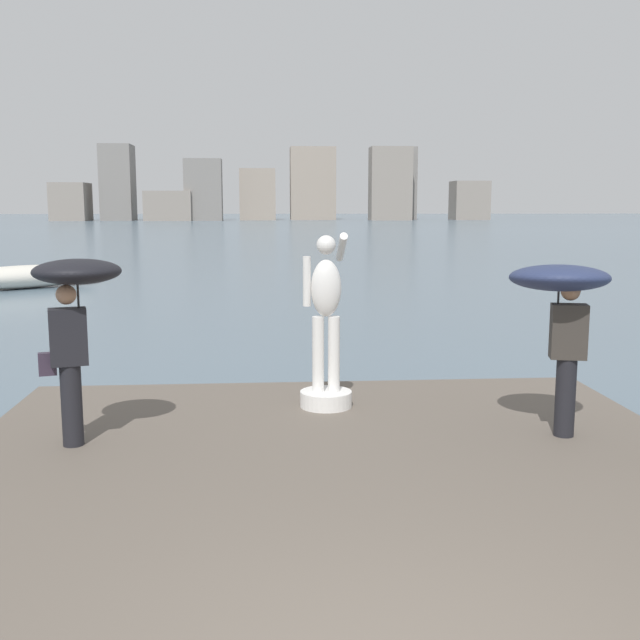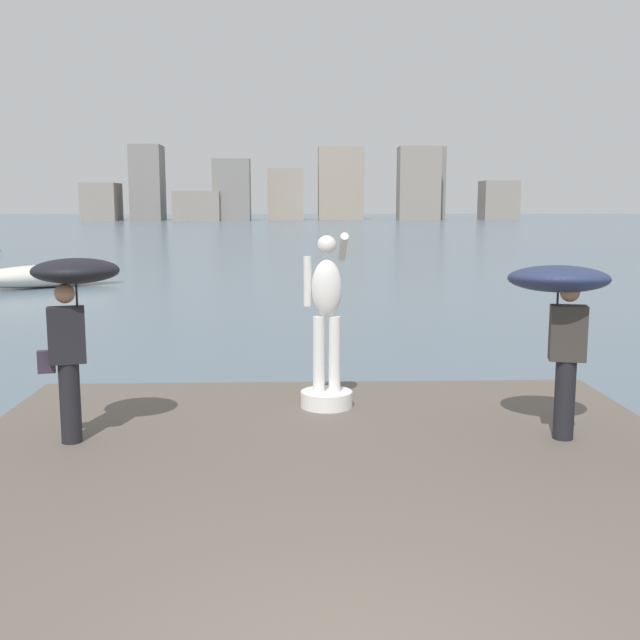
% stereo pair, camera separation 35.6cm
% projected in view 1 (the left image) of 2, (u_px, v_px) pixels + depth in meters
% --- Properties ---
extents(ground_plane, '(400.00, 400.00, 0.00)m').
position_uv_depth(ground_plane, '(276.00, 256.00, 43.37)').
color(ground_plane, slate).
extents(pier, '(7.77, 10.15, 0.40)m').
position_uv_depth(pier, '(353.00, 555.00, 5.96)').
color(pier, '#60564C').
rests_on(pier, ground).
extents(statue_white_figure, '(0.66, 0.89, 2.21)m').
position_uv_depth(statue_white_figure, '(326.00, 340.00, 9.47)').
color(statue_white_figure, white).
rests_on(statue_white_figure, pier).
extents(onlooker_left, '(1.12, 1.13, 2.00)m').
position_uv_depth(onlooker_left, '(74.00, 302.00, 7.87)').
color(onlooker_left, black).
rests_on(onlooker_left, pier).
extents(onlooker_right, '(1.30, 1.31, 1.94)m').
position_uv_depth(onlooker_right, '(561.00, 296.00, 8.19)').
color(onlooker_right, black).
rests_on(onlooker_right, pier).
extents(boat_mid, '(5.23, 4.21, 0.82)m').
position_uv_depth(boat_mid, '(24.00, 277.00, 26.67)').
color(boat_mid, silver).
rests_on(boat_mid, ground).
extents(distant_skyline, '(82.03, 12.86, 13.95)m').
position_uv_depth(distant_skyline, '(273.00, 190.00, 142.62)').
color(distant_skyline, gray).
rests_on(distant_skyline, ground).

